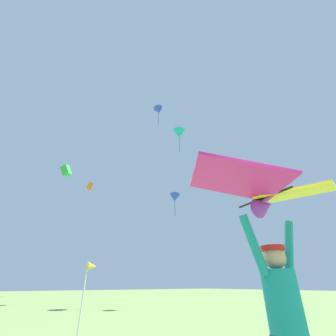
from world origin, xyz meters
The scene contains 8 objects.
kite_flyer_person centered at (-0.25, -0.34, 0.94)m, with size 0.81×0.40×1.92m.
held_stunt_kite centered at (-0.27, -0.44, 2.22)m, with size 2.12×1.29×0.43m.
distant_kite_teal_low_right centered at (8.06, 10.95, 13.00)m, with size 1.25×1.28×2.29m.
distant_kite_blue_mid_left centered at (8.68, 15.16, 18.81)m, with size 1.39×1.43×2.31m.
distant_kite_green_high_left centered at (0.88, 17.11, 9.68)m, with size 1.04×0.89×1.10m.
distant_kite_blue_overhead_distant centered at (6.90, 10.25, 6.67)m, with size 1.06×1.03×1.63m.
distant_kite_orange_mid_right centered at (7.01, 30.27, 14.09)m, with size 1.03×0.98×1.29m.
marker_flag centered at (-0.06, 5.61, 1.60)m, with size 0.30×0.24×1.84m.
Camera 1 is at (-2.73, -1.76, 1.24)m, focal length 24.72 mm.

